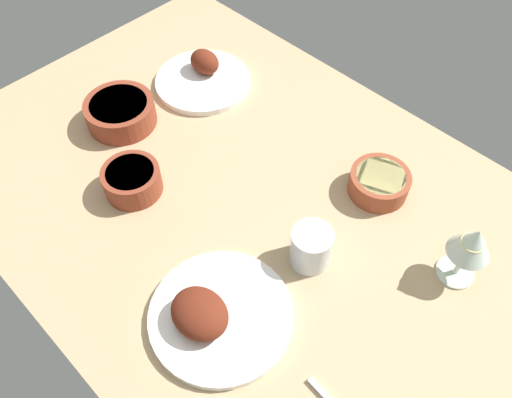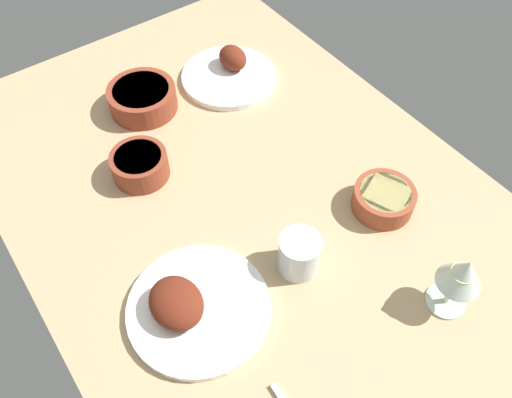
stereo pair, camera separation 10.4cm
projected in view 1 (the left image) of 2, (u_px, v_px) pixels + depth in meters
The scene contains 8 objects.
dining_table at pixel (256, 211), 106.89cm from camera, with size 140.00×90.00×4.00cm, color tan.
plate_near_viewer at pixel (214, 315), 88.59cm from camera, with size 25.43×25.43×6.91cm.
plate_center_main at pixel (203, 77), 127.19cm from camera, with size 23.51×23.51×7.06cm.
bowl_potatoes at pixel (379, 182), 105.45cm from camera, with size 12.40×12.40×4.91cm.
bowl_sauce at pixel (132, 180), 105.33cm from camera, with size 12.00×12.00×5.71cm.
bowl_cream at pixel (120, 112), 117.41cm from camera, with size 15.93×15.93×5.79cm.
wine_glass at pixel (472, 245), 87.83cm from camera, with size 7.60×7.60×14.00cm.
water_tumbler at pixel (311, 247), 94.30cm from camera, with size 7.77×7.77×8.29cm, color silver.
Camera 1 is at (43.93, -44.71, 88.62)cm, focal length 36.05 mm.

